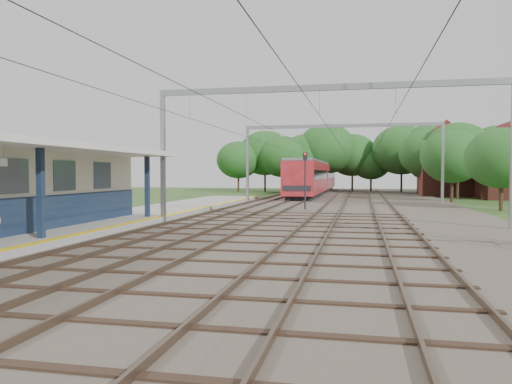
# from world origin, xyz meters

# --- Properties ---
(ground) EXTENTS (160.00, 160.00, 0.00)m
(ground) POSITION_xyz_m (0.00, 0.00, 0.00)
(ground) COLOR #2D4C1E
(ground) RESTS_ON ground
(ballast_bed) EXTENTS (18.00, 90.00, 0.10)m
(ballast_bed) POSITION_xyz_m (4.00, 30.00, 0.05)
(ballast_bed) COLOR #473D33
(ballast_bed) RESTS_ON ground
(platform) EXTENTS (5.00, 52.00, 0.35)m
(platform) POSITION_xyz_m (-7.50, 14.00, 0.17)
(platform) COLOR gray
(platform) RESTS_ON ground
(yellow_stripe) EXTENTS (0.45, 52.00, 0.01)m
(yellow_stripe) POSITION_xyz_m (-5.25, 14.00, 0.35)
(yellow_stripe) COLOR yellow
(yellow_stripe) RESTS_ON platform
(rail_tracks) EXTENTS (11.80, 88.00, 0.15)m
(rail_tracks) POSITION_xyz_m (1.50, 30.00, 0.18)
(rail_tracks) COLOR brown
(rail_tracks) RESTS_ON ballast_bed
(catenary_system) EXTENTS (17.22, 88.00, 7.00)m
(catenary_system) POSITION_xyz_m (3.39, 25.28, 5.51)
(catenary_system) COLOR gray
(catenary_system) RESTS_ON ground
(tree_band) EXTENTS (31.72, 30.88, 8.82)m
(tree_band) POSITION_xyz_m (3.84, 57.12, 4.92)
(tree_band) COLOR #382619
(tree_band) RESTS_ON ground
(house_far) EXTENTS (8.00, 6.12, 8.66)m
(house_far) POSITION_xyz_m (16.00, 52.00, 3.23)
(house_far) COLOR brown
(house_far) RESTS_ON ground
(train) EXTENTS (3.05, 37.94, 3.99)m
(train) POSITION_xyz_m (-0.50, 54.44, 2.22)
(train) COLOR black
(train) RESTS_ON ballast_bed
(signal_post) EXTENTS (0.32, 0.28, 4.12)m
(signal_post) POSITION_xyz_m (1.35, 25.53, 2.55)
(signal_post) COLOR black
(signal_post) RESTS_ON ground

